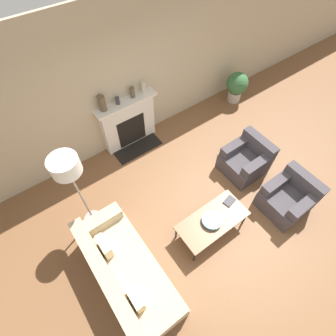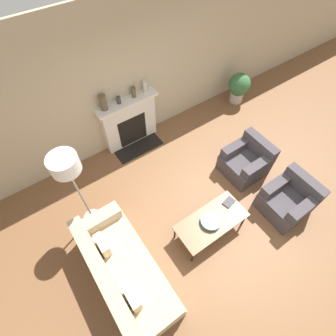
% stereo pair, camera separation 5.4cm
% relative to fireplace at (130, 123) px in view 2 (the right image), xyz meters
% --- Properties ---
extents(ground_plane, '(18.00, 18.00, 0.00)m').
position_rel_fireplace_xyz_m(ground_plane, '(0.23, -2.49, -0.55)').
color(ground_plane, brown).
extents(wall_back, '(18.00, 0.06, 2.90)m').
position_rel_fireplace_xyz_m(wall_back, '(0.23, 0.14, 0.90)').
color(wall_back, '#BCAD8E').
rests_on(wall_back, ground_plane).
extents(fireplace, '(1.26, 0.59, 1.12)m').
position_rel_fireplace_xyz_m(fireplace, '(0.00, 0.00, 0.00)').
color(fireplace, silver).
rests_on(fireplace, ground_plane).
extents(couch, '(0.82, 1.94, 0.75)m').
position_rel_fireplace_xyz_m(couch, '(-1.55, -2.45, -0.25)').
color(couch, tan).
rests_on(couch, ground_plane).
extents(armchair_near, '(0.78, 0.75, 0.74)m').
position_rel_fireplace_xyz_m(armchair_near, '(1.46, -3.03, -0.26)').
color(armchair_near, '#423D42').
rests_on(armchair_near, ground_plane).
extents(armchair_far, '(0.78, 0.75, 0.74)m').
position_rel_fireplace_xyz_m(armchair_far, '(1.46, -1.99, -0.26)').
color(armchair_far, '#423D42').
rests_on(armchair_far, ground_plane).
extents(coffee_table, '(1.21, 0.57, 0.40)m').
position_rel_fireplace_xyz_m(coffee_table, '(0.03, -2.60, -0.17)').
color(coffee_table, brown).
rests_on(coffee_table, ground_plane).
extents(bowl, '(0.34, 0.34, 0.07)m').
position_rel_fireplace_xyz_m(bowl, '(-0.00, -2.60, -0.10)').
color(bowl, '#38667A').
rests_on(bowl, coffee_table).
extents(book, '(0.23, 0.18, 0.02)m').
position_rel_fireplace_xyz_m(book, '(0.49, -2.50, -0.13)').
color(book, '#38383D').
rests_on(book, coffee_table).
extents(floor_lamp, '(0.41, 0.41, 1.75)m').
position_rel_fireplace_xyz_m(floor_lamp, '(-1.54, -1.21, 0.95)').
color(floor_lamp, gray).
rests_on(floor_lamp, ground_plane).
extents(mantel_vase_left, '(0.13, 0.13, 0.31)m').
position_rel_fireplace_xyz_m(mantel_vase_left, '(-0.44, 0.01, 0.73)').
color(mantel_vase_left, brown).
rests_on(mantel_vase_left, fireplace).
extents(mantel_vase_center_left, '(0.08, 0.08, 0.14)m').
position_rel_fireplace_xyz_m(mantel_vase_center_left, '(-0.14, 0.01, 0.65)').
color(mantel_vase_center_left, '#3D383D').
rests_on(mantel_vase_center_left, fireplace).
extents(mantel_vase_center_right, '(0.09, 0.09, 0.22)m').
position_rel_fireplace_xyz_m(mantel_vase_center_right, '(0.18, 0.01, 0.68)').
color(mantel_vase_center_right, brown).
rests_on(mantel_vase_center_right, fireplace).
extents(mantel_vase_right, '(0.09, 0.09, 0.24)m').
position_rel_fireplace_xyz_m(mantel_vase_right, '(0.43, 0.01, 0.69)').
color(mantel_vase_right, beige).
rests_on(mantel_vase_right, fireplace).
extents(potted_plant, '(0.52, 0.52, 0.76)m').
position_rel_fireplace_xyz_m(potted_plant, '(2.81, -0.31, -0.11)').
color(potted_plant, '#B2A899').
rests_on(potted_plant, ground_plane).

